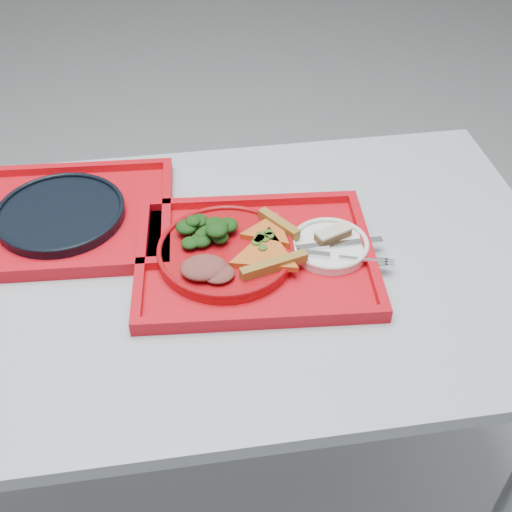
% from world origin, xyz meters
% --- Properties ---
extents(ground, '(10.00, 10.00, 0.00)m').
position_xyz_m(ground, '(0.00, 0.00, 0.00)').
color(ground, gray).
rests_on(ground, ground).
extents(table, '(1.60, 0.80, 0.75)m').
position_xyz_m(table, '(0.00, 0.00, 0.68)').
color(table, '#A0A7B3').
rests_on(table, ground).
extents(tray_main, '(0.48, 0.39, 0.01)m').
position_xyz_m(tray_main, '(0.21, -0.00, 0.76)').
color(tray_main, red).
rests_on(tray_main, table).
extents(tray_far, '(0.47, 0.38, 0.01)m').
position_xyz_m(tray_far, '(-0.17, 0.18, 0.76)').
color(tray_far, red).
rests_on(tray_far, table).
extents(dinner_plate, '(0.26, 0.26, 0.02)m').
position_xyz_m(dinner_plate, '(0.15, 0.01, 0.77)').
color(dinner_plate, '#A80B11').
rests_on(dinner_plate, tray_main).
extents(side_plate, '(0.15, 0.15, 0.01)m').
position_xyz_m(side_plate, '(0.35, -0.00, 0.77)').
color(side_plate, white).
rests_on(side_plate, tray_main).
extents(navy_plate, '(0.26, 0.26, 0.02)m').
position_xyz_m(navy_plate, '(-0.17, 0.18, 0.77)').
color(navy_plate, black).
rests_on(navy_plate, tray_far).
extents(pizza_slice_a, '(0.16, 0.18, 0.02)m').
position_xyz_m(pizza_slice_a, '(0.22, -0.03, 0.79)').
color(pizza_slice_a, orange).
rests_on(pizza_slice_a, dinner_plate).
extents(pizza_slice_b, '(0.15, 0.15, 0.02)m').
position_xyz_m(pizza_slice_b, '(0.24, 0.04, 0.79)').
color(pizza_slice_b, orange).
rests_on(pizza_slice_b, dinner_plate).
extents(salad_heap, '(0.10, 0.09, 0.05)m').
position_xyz_m(salad_heap, '(0.12, 0.05, 0.80)').
color(salad_heap, black).
rests_on(salad_heap, dinner_plate).
extents(meat_portion, '(0.09, 0.07, 0.03)m').
position_xyz_m(meat_portion, '(0.11, -0.05, 0.79)').
color(meat_portion, brown).
rests_on(meat_portion, dinner_plate).
extents(dessert_bar, '(0.08, 0.05, 0.02)m').
position_xyz_m(dessert_bar, '(0.36, 0.01, 0.79)').
color(dessert_bar, '#4E311A').
rests_on(dessert_bar, side_plate).
extents(knife, '(0.19, 0.02, 0.01)m').
position_xyz_m(knife, '(0.36, -0.01, 0.78)').
color(knife, silver).
rests_on(knife, side_plate).
extents(fork, '(0.18, 0.08, 0.01)m').
position_xyz_m(fork, '(0.36, -0.04, 0.78)').
color(fork, silver).
rests_on(fork, side_plate).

